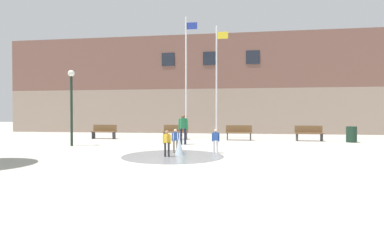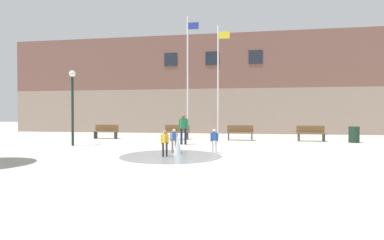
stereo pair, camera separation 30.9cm
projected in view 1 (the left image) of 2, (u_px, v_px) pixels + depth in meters
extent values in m
plane|color=#B2ADA3|center=(157.00, 175.00, 7.81)|extent=(100.00, 100.00, 0.00)
cube|color=gray|center=(212.00, 111.00, 27.73)|extent=(36.00, 6.00, 3.71)
cube|color=brown|center=(212.00, 67.00, 27.65)|extent=(36.00, 6.00, 4.54)
cube|color=#1E232D|center=(168.00, 59.00, 25.14)|extent=(1.10, 0.06, 1.10)
cube|color=#1E232D|center=(210.00, 58.00, 24.66)|extent=(1.10, 0.06, 1.10)
cube|color=#1E232D|center=(253.00, 57.00, 24.17)|extent=(1.10, 0.06, 1.10)
cylinder|color=gray|center=(173.00, 156.00, 11.31)|extent=(3.85, 3.85, 0.01)
cone|color=silver|center=(179.00, 145.00, 11.65)|extent=(0.32, 0.32, 0.75)
cube|color=#28282D|center=(94.00, 135.00, 19.49)|extent=(0.06, 0.40, 0.44)
cube|color=#28282D|center=(114.00, 135.00, 19.29)|extent=(0.06, 0.40, 0.44)
cube|color=brown|center=(104.00, 132.00, 19.38)|extent=(1.60, 0.44, 0.05)
cube|color=brown|center=(105.00, 128.00, 19.58)|extent=(1.60, 0.04, 0.42)
cube|color=#28282D|center=(165.00, 136.00, 19.10)|extent=(0.06, 0.40, 0.44)
cube|color=#28282D|center=(186.00, 136.00, 18.91)|extent=(0.06, 0.40, 0.44)
cube|color=brown|center=(175.00, 132.00, 19.00)|extent=(1.60, 0.44, 0.05)
cube|color=brown|center=(176.00, 128.00, 19.20)|extent=(1.60, 0.04, 0.42)
cube|color=#28282D|center=(227.00, 136.00, 18.42)|extent=(0.06, 0.40, 0.44)
cube|color=#28282D|center=(250.00, 137.00, 18.23)|extent=(0.06, 0.40, 0.44)
cube|color=brown|center=(239.00, 133.00, 18.32)|extent=(1.60, 0.44, 0.05)
cube|color=brown|center=(239.00, 129.00, 18.51)|extent=(1.60, 0.04, 0.42)
cube|color=#28282D|center=(297.00, 137.00, 17.83)|extent=(0.06, 0.40, 0.44)
cube|color=#28282D|center=(322.00, 137.00, 17.63)|extent=(0.06, 0.40, 0.44)
cube|color=brown|center=(309.00, 133.00, 17.72)|extent=(1.60, 0.44, 0.05)
cube|color=brown|center=(308.00, 129.00, 17.92)|extent=(1.60, 0.04, 0.42)
cylinder|color=silver|center=(214.00, 147.00, 12.15)|extent=(0.07, 0.07, 0.52)
cylinder|color=silver|center=(217.00, 147.00, 12.13)|extent=(0.07, 0.07, 0.52)
cube|color=#284C9E|center=(216.00, 136.00, 12.13)|extent=(0.22, 0.14, 0.33)
sphere|color=beige|center=(216.00, 131.00, 12.12)|extent=(0.13, 0.13, 0.13)
cylinder|color=#284C9E|center=(212.00, 137.00, 12.15)|extent=(0.05, 0.05, 0.34)
cylinder|color=#284C9E|center=(219.00, 137.00, 12.11)|extent=(0.05, 0.05, 0.34)
cylinder|color=#89755B|center=(174.00, 147.00, 12.17)|extent=(0.07, 0.07, 0.52)
cylinder|color=#89755B|center=(177.00, 147.00, 12.15)|extent=(0.07, 0.07, 0.52)
cube|color=#284C9E|center=(175.00, 136.00, 12.15)|extent=(0.13, 0.22, 0.33)
sphere|color=beige|center=(175.00, 131.00, 12.15)|extent=(0.13, 0.13, 0.13)
cylinder|color=#284C9E|center=(172.00, 137.00, 12.17)|extent=(0.05, 0.05, 0.34)
cylinder|color=#284C9E|center=(179.00, 137.00, 12.13)|extent=(0.05, 0.05, 0.34)
cylinder|color=#28282D|center=(165.00, 150.00, 11.14)|extent=(0.07, 0.07, 0.52)
cylinder|color=#28282D|center=(169.00, 150.00, 11.12)|extent=(0.07, 0.07, 0.52)
cube|color=gold|center=(167.00, 138.00, 11.13)|extent=(0.19, 0.24, 0.33)
sphere|color=#997051|center=(167.00, 132.00, 11.12)|extent=(0.13, 0.13, 0.13)
cylinder|color=gold|center=(163.00, 139.00, 11.14)|extent=(0.05, 0.05, 0.34)
cylinder|color=gold|center=(170.00, 139.00, 11.11)|extent=(0.05, 0.05, 0.34)
cylinder|color=#1E233D|center=(181.00, 136.00, 15.71)|extent=(0.12, 0.12, 0.84)
cylinder|color=#1E233D|center=(185.00, 137.00, 15.68)|extent=(0.12, 0.12, 0.84)
cube|color=#237547|center=(183.00, 123.00, 15.68)|extent=(0.39, 0.36, 0.54)
sphere|color=brown|center=(183.00, 116.00, 15.67)|extent=(0.21, 0.21, 0.21)
cylinder|color=#237547|center=(179.00, 124.00, 15.71)|extent=(0.08, 0.08, 0.55)
cylinder|color=#237547|center=(187.00, 124.00, 15.65)|extent=(0.08, 0.08, 0.55)
cylinder|color=silver|center=(186.00, 78.00, 19.97)|extent=(0.10, 0.10, 8.09)
cube|color=#233893|center=(192.00, 26.00, 19.85)|extent=(0.70, 0.02, 0.45)
cylinder|color=silver|center=(216.00, 82.00, 19.69)|extent=(0.10, 0.10, 7.39)
cube|color=yellow|center=(223.00, 35.00, 19.58)|extent=(0.70, 0.02, 0.45)
cylinder|color=#192D23|center=(72.00, 111.00, 14.93)|extent=(0.12, 0.12, 3.47)
sphere|color=white|center=(71.00, 73.00, 14.90)|extent=(0.32, 0.32, 0.32)
cylinder|color=#193323|center=(351.00, 134.00, 16.92)|extent=(0.56, 0.56, 0.90)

